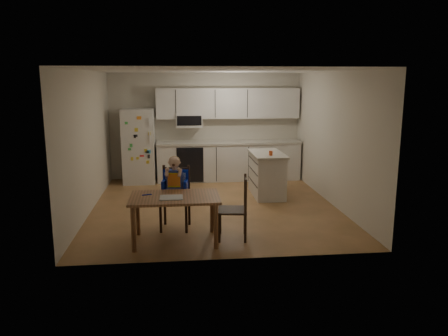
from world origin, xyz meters
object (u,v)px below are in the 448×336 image
object	(u,v)px
chair_booster	(175,185)
refrigerator	(139,146)
dining_table	(175,202)
kitchen_island	(267,174)
chair_side	(239,204)
red_cup	(271,153)

from	to	relation	value
chair_booster	refrigerator	bearing A→B (deg)	112.19
dining_table	chair_booster	bearing A→B (deg)	89.36
refrigerator	dining_table	world-z (taller)	refrigerator
kitchen_island	chair_booster	xyz separation A→B (m)	(-1.86, -1.83, 0.26)
kitchen_island	dining_table	world-z (taller)	kitchen_island
kitchen_island	chair_side	bearing A→B (deg)	-110.88
refrigerator	chair_side	distance (m)	4.28
refrigerator	chair_booster	bearing A→B (deg)	-75.87
red_cup	chair_booster	bearing A→B (deg)	-140.81
chair_booster	chair_side	size ratio (longest dim) A/B	1.24
chair_side	chair_booster	bearing A→B (deg)	-114.18
kitchen_island	chair_side	size ratio (longest dim) A/B	1.26
red_cup	refrigerator	bearing A→B (deg)	146.42
refrigerator	red_cup	world-z (taller)	refrigerator
chair_side	kitchen_island	bearing A→B (deg)	166.74
refrigerator	dining_table	xyz separation A→B (m)	(0.82, -3.92, -0.25)
refrigerator	kitchen_island	distance (m)	3.09
kitchen_island	dining_table	xyz separation A→B (m)	(-1.86, -2.45, 0.15)
red_cup	chair_booster	world-z (taller)	chair_booster
red_cup	chair_side	size ratio (longest dim) A/B	0.10
dining_table	chair_booster	world-z (taller)	chair_booster
refrigerator	red_cup	distance (m)	3.23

